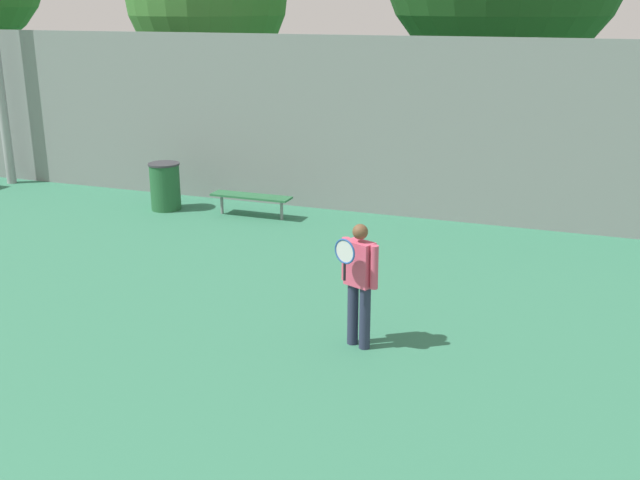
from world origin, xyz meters
TOP-DOWN VIEW (x-y plane):
  - tennis_player at (1.92, 7.40)m, footprint 0.52×0.49m
  - bench_courtside_near at (-1.92, 12.37)m, footprint 1.66×0.40m
  - trash_bin at (-3.83, 12.26)m, footprint 0.65×0.65m
  - back_fence at (0.00, 13.48)m, footprint 26.43×0.06m

SIDE VIEW (x-z plane):
  - bench_courtside_near at x=-1.92m, z-range 0.18..0.63m
  - trash_bin at x=-3.83m, z-range 0.00..0.99m
  - tennis_player at x=1.92m, z-range 0.10..1.70m
  - back_fence at x=0.00m, z-range 0.00..3.54m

